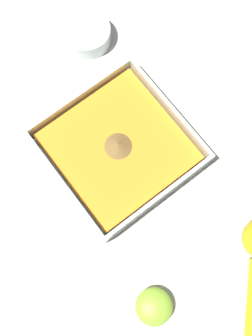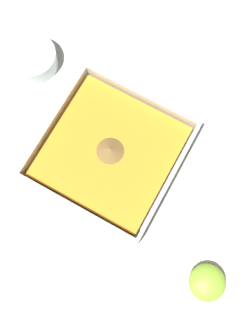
# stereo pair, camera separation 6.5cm
# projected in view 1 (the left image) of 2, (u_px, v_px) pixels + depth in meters

# --- Properties ---
(ground_plane) EXTENTS (4.00, 4.00, 0.00)m
(ground_plane) POSITION_uv_depth(u_px,v_px,m) (145.00, 145.00, 0.69)
(ground_plane) COLOR beige
(square_dish) EXTENTS (0.23, 0.23, 0.05)m
(square_dish) POSITION_uv_depth(u_px,v_px,m) (118.00, 149.00, 0.67)
(square_dish) COLOR silver
(square_dish) RESTS_ON ground_plane
(spice_bowl) EXTENTS (0.09, 0.09, 0.03)m
(spice_bowl) POSITION_uv_depth(u_px,v_px,m) (87.00, 35.00, 0.72)
(spice_bowl) COLOR silver
(spice_bowl) RESTS_ON ground_plane
(lemon_half) EXTENTS (0.06, 0.06, 0.03)m
(lemon_half) POSITION_uv_depth(u_px,v_px,m) (154.00, 307.00, 0.61)
(lemon_half) COLOR #93CC38
(lemon_half) RESTS_ON ground_plane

